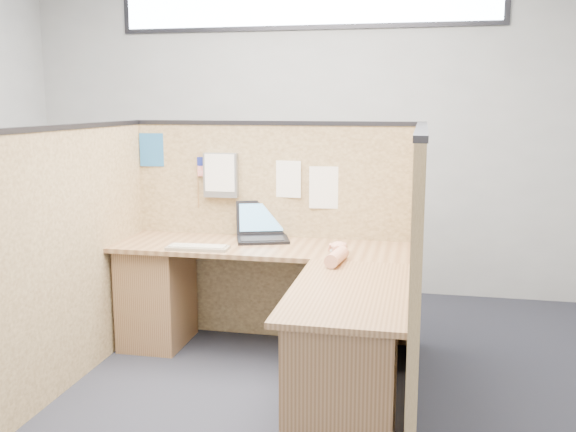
% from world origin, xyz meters
% --- Properties ---
extents(floor, '(5.00, 5.00, 0.00)m').
position_xyz_m(floor, '(0.00, 0.00, 0.00)').
color(floor, black).
rests_on(floor, ground).
extents(wall_back, '(5.00, 0.00, 5.00)m').
position_xyz_m(wall_back, '(0.00, 2.25, 1.40)').
color(wall_back, '#9B9EA0').
rests_on(wall_back, floor).
extents(clerestory_window, '(3.30, 0.04, 0.38)m').
position_xyz_m(clerestory_window, '(0.00, 2.23, 2.45)').
color(clerestory_window, '#232328').
rests_on(clerestory_window, wall_back).
extents(cubicle_partitions, '(2.06, 1.83, 1.53)m').
position_xyz_m(cubicle_partitions, '(0.00, 0.43, 0.77)').
color(cubicle_partitions, brown).
rests_on(cubicle_partitions, floor).
extents(l_desk, '(1.95, 1.75, 0.73)m').
position_xyz_m(l_desk, '(0.18, 0.29, 0.39)').
color(l_desk, brown).
rests_on(l_desk, floor).
extents(laptop, '(0.41, 0.43, 0.25)m').
position_xyz_m(laptop, '(-0.03, 0.87, 0.79)').
color(laptop, black).
rests_on(laptop, l_desk).
extents(keyboard, '(0.40, 0.16, 0.03)m').
position_xyz_m(keyboard, '(-0.37, 0.48, 0.74)').
color(keyboard, gray).
rests_on(keyboard, l_desk).
extents(mouse, '(0.13, 0.08, 0.05)m').
position_xyz_m(mouse, '(0.53, 0.53, 0.76)').
color(mouse, silver).
rests_on(mouse, l_desk).
extents(hand_forearm, '(0.12, 0.43, 0.09)m').
position_xyz_m(hand_forearm, '(0.54, 0.37, 0.77)').
color(hand_forearm, tan).
rests_on(hand_forearm, l_desk).
extents(blue_poster, '(0.18, 0.01, 0.23)m').
position_xyz_m(blue_poster, '(-0.88, 0.97, 1.32)').
color(blue_poster, '#205D96').
rests_on(blue_poster, cubicle_partitions).
extents(american_flag, '(0.21, 0.01, 0.36)m').
position_xyz_m(american_flag, '(-0.46, 0.96, 1.20)').
color(american_flag, olive).
rests_on(american_flag, cubicle_partitions).
extents(file_holder, '(0.24, 0.05, 0.31)m').
position_xyz_m(file_holder, '(-0.36, 0.94, 1.16)').
color(file_holder, slate).
rests_on(file_holder, cubicle_partitions).
extents(paper_left, '(0.20, 0.02, 0.25)m').
position_xyz_m(paper_left, '(0.10, 0.97, 1.14)').
color(paper_left, white).
rests_on(paper_left, cubicle_partitions).
extents(paper_right, '(0.22, 0.03, 0.29)m').
position_xyz_m(paper_right, '(0.37, 0.97, 1.08)').
color(paper_right, white).
rests_on(paper_right, cubicle_partitions).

